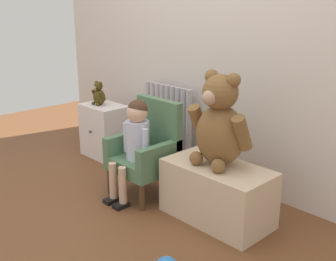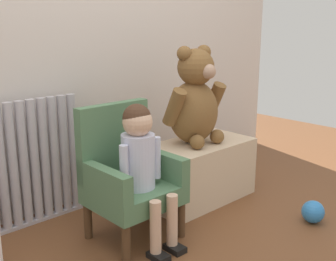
{
  "view_description": "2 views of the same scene",
  "coord_description": "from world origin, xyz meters",
  "px_view_note": "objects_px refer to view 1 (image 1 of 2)",
  "views": [
    {
      "loc": [
        2.13,
        -1.37,
        1.4
      ],
      "look_at": [
        0.19,
        0.48,
        0.56
      ],
      "focal_mm": 45.0,
      "sensor_mm": 36.0,
      "label": 1
    },
    {
      "loc": [
        -1.34,
        -1.13,
        1.12
      ],
      "look_at": [
        0.18,
        0.49,
        0.54
      ],
      "focal_mm": 45.0,
      "sensor_mm": 36.0,
      "label": 2
    }
  ],
  "objects_px": {
    "small_dresser": "(105,131)",
    "small_teddy_bear": "(99,95)",
    "child_figure": "(135,136)",
    "large_teddy_bear": "(220,125)",
    "low_bench": "(217,193)",
    "radiator": "(168,127)",
    "child_armchair": "(147,150)"
  },
  "relations": [
    {
      "from": "radiator",
      "to": "child_figure",
      "type": "height_order",
      "value": "child_figure"
    },
    {
      "from": "radiator",
      "to": "child_figure",
      "type": "bearing_deg",
      "value": -64.19
    },
    {
      "from": "small_dresser",
      "to": "small_teddy_bear",
      "type": "relative_size",
      "value": 2.25
    },
    {
      "from": "child_armchair",
      "to": "large_teddy_bear",
      "type": "relative_size",
      "value": 1.17
    },
    {
      "from": "small_dresser",
      "to": "child_figure",
      "type": "height_order",
      "value": "child_figure"
    },
    {
      "from": "small_dresser",
      "to": "child_figure",
      "type": "distance_m",
      "value": 0.95
    },
    {
      "from": "radiator",
      "to": "large_teddy_bear",
      "type": "relative_size",
      "value": 1.18
    },
    {
      "from": "small_dresser",
      "to": "large_teddy_bear",
      "type": "relative_size",
      "value": 0.8
    },
    {
      "from": "low_bench",
      "to": "small_teddy_bear",
      "type": "bearing_deg",
      "value": 174.64
    },
    {
      "from": "child_armchair",
      "to": "small_teddy_bear",
      "type": "distance_m",
      "value": 0.95
    },
    {
      "from": "child_armchair",
      "to": "small_teddy_bear",
      "type": "bearing_deg",
      "value": 167.11
    },
    {
      "from": "large_teddy_bear",
      "to": "radiator",
      "type": "bearing_deg",
      "value": 156.25
    },
    {
      "from": "radiator",
      "to": "child_figure",
      "type": "xyz_separation_m",
      "value": [
        0.29,
        -0.59,
        0.12
      ]
    },
    {
      "from": "small_dresser",
      "to": "child_figure",
      "type": "xyz_separation_m",
      "value": [
        0.86,
        -0.34,
        0.23
      ]
    },
    {
      "from": "low_bench",
      "to": "large_teddy_bear",
      "type": "height_order",
      "value": "large_teddy_bear"
    },
    {
      "from": "child_figure",
      "to": "low_bench",
      "type": "distance_m",
      "value": 0.7
    },
    {
      "from": "child_armchair",
      "to": "low_bench",
      "type": "height_order",
      "value": "child_armchair"
    },
    {
      "from": "child_armchair",
      "to": "small_teddy_bear",
      "type": "height_order",
      "value": "child_armchair"
    },
    {
      "from": "child_figure",
      "to": "radiator",
      "type": "bearing_deg",
      "value": 115.81
    },
    {
      "from": "small_dresser",
      "to": "low_bench",
      "type": "relative_size",
      "value": 0.68
    },
    {
      "from": "child_armchair",
      "to": "child_figure",
      "type": "xyz_separation_m",
      "value": [
        0.0,
        -0.11,
        0.14
      ]
    },
    {
      "from": "small_dresser",
      "to": "large_teddy_bear",
      "type": "xyz_separation_m",
      "value": [
        1.45,
        -0.14,
        0.4
      ]
    },
    {
      "from": "child_figure",
      "to": "large_teddy_bear",
      "type": "relative_size",
      "value": 1.21
    },
    {
      "from": "radiator",
      "to": "child_armchair",
      "type": "bearing_deg",
      "value": -59.09
    },
    {
      "from": "low_bench",
      "to": "large_teddy_bear",
      "type": "relative_size",
      "value": 1.18
    },
    {
      "from": "small_dresser",
      "to": "child_armchair",
      "type": "xyz_separation_m",
      "value": [
        0.86,
        -0.22,
        0.1
      ]
    },
    {
      "from": "radiator",
      "to": "large_teddy_bear",
      "type": "bearing_deg",
      "value": -23.75
    },
    {
      "from": "small_dresser",
      "to": "large_teddy_bear",
      "type": "distance_m",
      "value": 1.52
    },
    {
      "from": "large_teddy_bear",
      "to": "small_dresser",
      "type": "bearing_deg",
      "value": 174.67
    },
    {
      "from": "child_figure",
      "to": "low_bench",
      "type": "xyz_separation_m",
      "value": [
        0.62,
        0.18,
        -0.29
      ]
    },
    {
      "from": "small_teddy_bear",
      "to": "low_bench",
      "type": "bearing_deg",
      "value": -5.36
    },
    {
      "from": "large_teddy_bear",
      "to": "small_teddy_bear",
      "type": "xyz_separation_m",
      "value": [
        -1.49,
        0.12,
        -0.06
      ]
    }
  ]
}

